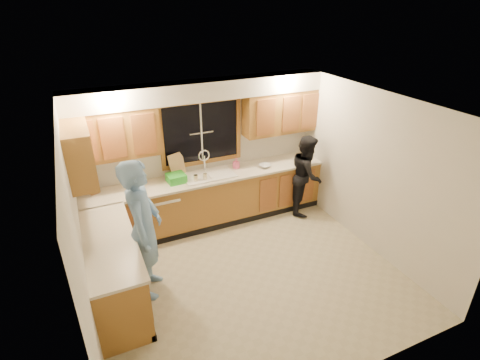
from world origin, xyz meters
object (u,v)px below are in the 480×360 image
object	(u,v)px
sink	(209,179)
dish_crate	(176,178)
stove	(120,299)
man	(144,230)
woman	(307,175)
dishwasher	(162,212)
soap_bottle	(236,163)
knife_block	(93,186)
bowl	(265,166)

from	to	relation	value
sink	dish_crate	xyz separation A→B (m)	(-0.56, -0.00, 0.12)
stove	man	world-z (taller)	man
sink	woman	bearing A→B (deg)	-11.29
man	woman	xyz separation A→B (m)	(3.12, 0.93, -0.23)
dishwasher	soap_bottle	xyz separation A→B (m)	(1.40, 0.10, 0.61)
knife_block	dishwasher	bearing A→B (deg)	-30.13
soap_bottle	bowl	size ratio (longest dim) A/B	0.94
sink	dish_crate	distance (m)	0.58
dish_crate	bowl	size ratio (longest dim) A/B	1.43
stove	soap_bottle	bearing A→B (deg)	39.03
man	knife_block	world-z (taller)	man
man	dish_crate	xyz separation A→B (m)	(0.79, 1.28, 0.01)
man	soap_bottle	xyz separation A→B (m)	(1.91, 1.36, 0.04)
sink	man	bearing A→B (deg)	-136.62
woman	knife_block	size ratio (longest dim) A/B	6.16
knife_block	bowl	bearing A→B (deg)	-25.55
man	knife_block	size ratio (longest dim) A/B	8.09
dishwasher	soap_bottle	world-z (taller)	soap_bottle
stove	woman	xyz separation A→B (m)	(3.56, 1.47, 0.29)
sink	soap_bottle	distance (m)	0.58
dishwasher	dish_crate	xyz separation A→B (m)	(0.29, 0.01, 0.58)
woman	dishwasher	bearing A→B (deg)	119.00
stove	dish_crate	bearing A→B (deg)	55.85
dish_crate	bowl	distance (m)	1.61
sink	knife_block	xyz separation A→B (m)	(-1.84, 0.14, 0.18)
stove	woman	size ratio (longest dim) A/B	0.60
stove	knife_block	bearing A→B (deg)	91.20
bowl	man	bearing A→B (deg)	-153.50
soap_bottle	knife_block	bearing A→B (deg)	178.52
dishwasher	knife_block	distance (m)	1.19
dishwasher	knife_block	size ratio (longest dim) A/B	3.39
sink	knife_block	size ratio (longest dim) A/B	3.56
knife_block	soap_bottle	distance (m)	2.39
bowl	knife_block	bearing A→B (deg)	175.47
woman	dish_crate	bearing A→B (deg)	117.81
knife_block	stove	bearing A→B (deg)	-109.81
stove	bowl	bearing A→B (deg)	31.48
dishwasher	dish_crate	size ratio (longest dim) A/B	2.82
knife_block	dish_crate	distance (m)	1.29
stove	bowl	distance (m)	3.37
woman	dish_crate	xyz separation A→B (m)	(-2.33, 0.35, 0.24)
dishwasher	man	xyz separation A→B (m)	(-0.50, -1.26, 0.57)
stove	dishwasher	bearing A→B (deg)	62.31
bowl	dishwasher	bearing A→B (deg)	177.90
sink	soap_bottle	bearing A→B (deg)	8.51
man	soap_bottle	distance (m)	2.34
man	dish_crate	size ratio (longest dim) A/B	6.73
soap_bottle	dish_crate	bearing A→B (deg)	-175.65
dishwasher	woman	world-z (taller)	woman
woman	knife_block	bearing A→B (deg)	118.52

